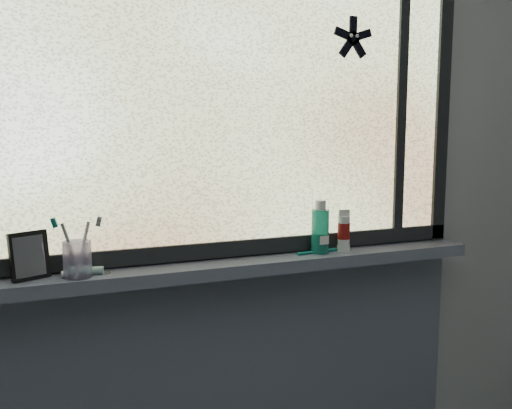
{
  "coord_description": "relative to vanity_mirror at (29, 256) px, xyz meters",
  "views": [
    {
      "loc": [
        -0.6,
        -0.4,
        1.44
      ],
      "look_at": [
        -0.03,
        1.05,
        1.22
      ],
      "focal_mm": 40.0,
      "sensor_mm": 36.0,
      "label": 1
    }
  ],
  "objects": [
    {
      "name": "wall_back",
      "position": [
        0.62,
        0.07,
        0.16
      ],
      "size": [
        3.0,
        0.01,
        2.5
      ],
      "primitive_type": "cube",
      "color": "#9EA3A8",
      "rests_on": "ground"
    },
    {
      "name": "windowsill",
      "position": [
        0.62,
        -0.01,
        -0.09
      ],
      "size": [
        1.62,
        0.14,
        0.04
      ],
      "primitive_type": "cube",
      "color": "slate",
      "rests_on": "wall_back"
    },
    {
      "name": "window_pane",
      "position": [
        0.62,
        0.05,
        0.44
      ],
      "size": [
        1.5,
        0.01,
        1.0
      ],
      "primitive_type": "cube",
      "color": "silver",
      "rests_on": "wall_back"
    },
    {
      "name": "frame_bottom",
      "position": [
        0.62,
        0.04,
        -0.04
      ],
      "size": [
        1.6,
        0.03,
        0.05
      ],
      "primitive_type": "cube",
      "color": "black",
      "rests_on": "windowsill"
    },
    {
      "name": "frame_right",
      "position": [
        1.39,
        0.04,
        0.44
      ],
      "size": [
        0.05,
        0.03,
        1.1
      ],
      "primitive_type": "cube",
      "color": "black",
      "rests_on": "wall_back"
    },
    {
      "name": "frame_mullion",
      "position": [
        1.22,
        0.04,
        0.44
      ],
      "size": [
        0.03,
        0.03,
        1.0
      ],
      "primitive_type": "cube",
      "color": "black",
      "rests_on": "wall_back"
    },
    {
      "name": "starfish_sticker",
      "position": [
        1.02,
        0.03,
        0.63
      ],
      "size": [
        0.15,
        0.02,
        0.15
      ],
      "primitive_type": null,
      "color": "black",
      "rests_on": "window_pane"
    },
    {
      "name": "vanity_mirror",
      "position": [
        0.0,
        0.0,
        0.0
      ],
      "size": [
        0.12,
        0.09,
        0.13
      ],
      "primitive_type": "cube",
      "rotation": [
        0.0,
        0.0,
        0.4
      ],
      "color": "black",
      "rests_on": "windowsill"
    },
    {
      "name": "toothpaste_tube",
      "position": [
        0.14,
        -0.02,
        -0.05
      ],
      "size": [
        0.16,
        0.04,
        0.03
      ],
      "primitive_type": null,
      "rotation": [
        0.0,
        0.0,
        -0.06
      ],
      "color": "silver",
      "rests_on": "windowsill"
    },
    {
      "name": "toothbrush_cup",
      "position": [
        0.12,
        -0.03,
        -0.02
      ],
      "size": [
        0.09,
        0.09,
        0.1
      ],
      "primitive_type": "cylinder",
      "rotation": [
        0.0,
        0.0,
        -0.17
      ],
      "color": "#B7AAE1",
      "rests_on": "windowsill"
    },
    {
      "name": "toothbrush_lying",
      "position": [
        0.89,
        -0.0,
        -0.06
      ],
      "size": [
        0.22,
        0.05,
        0.01
      ],
      "primitive_type": null,
      "rotation": [
        0.0,
        0.0,
        0.11
      ],
      "color": "#0C7068",
      "rests_on": "windowsill"
    },
    {
      "name": "mouthwash_bottle",
      "position": [
        0.89,
        -0.0,
        0.02
      ],
      "size": [
        0.08,
        0.08,
        0.14
      ],
      "primitive_type": "cylinder",
      "rotation": [
        0.0,
        0.0,
        0.39
      ],
      "color": "#1B8E7B",
      "rests_on": "windowsill"
    },
    {
      "name": "cream_tube",
      "position": [
        0.98,
        -0.01,
        0.01
      ],
      "size": [
        0.04,
        0.04,
        0.1
      ],
      "primitive_type": "cylinder",
      "rotation": [
        0.0,
        0.0,
        -0.13
      ],
      "color": "silver",
      "rests_on": "windowsill"
    }
  ]
}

